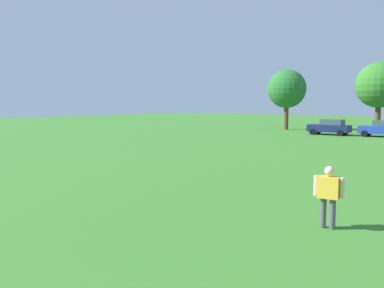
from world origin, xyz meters
The scene contains 6 objects.
ground_plane centered at (0.00, 30.00, 0.00)m, with size 160.00×160.00×0.00m, color #387528.
adult_bystander centered at (3.84, 12.19, 1.03)m, with size 0.82×0.36×1.73m.
parked_car_navy_0 centered at (-7.20, 45.19, 0.86)m, with size 4.30×2.02×1.68m.
parked_car_blue_1 centered at (-1.99, 45.65, 0.86)m, with size 4.30×2.02×1.68m.
tree_far_left centered at (-14.69, 50.71, 5.17)m, with size 4.91×4.91×7.65m.
tree_center centered at (-3.70, 50.75, 5.37)m, with size 5.11×5.11×7.96m.
Camera 1 is at (7.53, 1.05, 3.47)m, focal length 38.64 mm.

